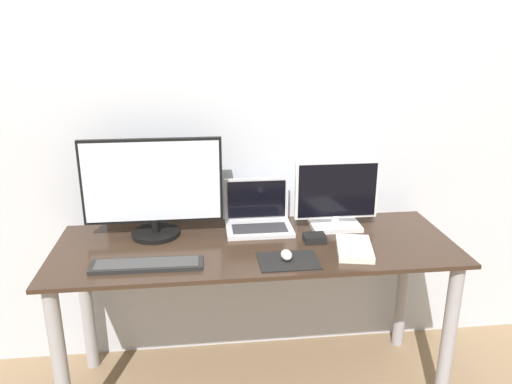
# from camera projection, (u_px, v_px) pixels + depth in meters

# --- Properties ---
(wall_back) EXTENTS (7.00, 0.05, 2.50)m
(wall_back) POSITION_uv_depth(u_px,v_px,m) (247.00, 111.00, 2.33)
(wall_back) COLOR silver
(wall_back) RESTS_ON ground_plane
(desk) EXTENTS (1.71, 0.61, 0.74)m
(desk) POSITION_uv_depth(u_px,v_px,m) (256.00, 273.00, 2.19)
(desk) COLOR #332319
(desk) RESTS_ON ground_plane
(monitor_left) EXTENTS (0.61, 0.21, 0.44)m
(monitor_left) POSITION_uv_depth(u_px,v_px,m) (153.00, 188.00, 2.16)
(monitor_left) COLOR black
(monitor_left) RESTS_ON desk
(monitor_right) EXTENTS (0.38, 0.16, 0.32)m
(monitor_right) POSITION_uv_depth(u_px,v_px,m) (336.00, 197.00, 2.28)
(monitor_right) COLOR silver
(monitor_right) RESTS_ON desk
(laptop) EXTENTS (0.30, 0.22, 0.22)m
(laptop) POSITION_uv_depth(u_px,v_px,m) (258.00, 216.00, 2.31)
(laptop) COLOR silver
(laptop) RESTS_ON desk
(keyboard) EXTENTS (0.43, 0.12, 0.02)m
(keyboard) POSITION_uv_depth(u_px,v_px,m) (147.00, 265.00, 1.94)
(keyboard) COLOR black
(keyboard) RESTS_ON desk
(mousepad) EXTENTS (0.24, 0.18, 0.00)m
(mousepad) POSITION_uv_depth(u_px,v_px,m) (288.00, 261.00, 1.99)
(mousepad) COLOR black
(mousepad) RESTS_ON desk
(mouse) EXTENTS (0.04, 0.07, 0.04)m
(mouse) POSITION_uv_depth(u_px,v_px,m) (286.00, 255.00, 1.99)
(mouse) COLOR silver
(mouse) RESTS_ON mousepad
(book) EXTENTS (0.19, 0.26, 0.03)m
(book) POSITION_uv_depth(u_px,v_px,m) (354.00, 248.00, 2.07)
(book) COLOR silver
(book) RESTS_ON desk
(power_brick) EXTENTS (0.09, 0.08, 0.03)m
(power_brick) POSITION_uv_depth(u_px,v_px,m) (315.00, 238.00, 2.16)
(power_brick) COLOR black
(power_brick) RESTS_ON desk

